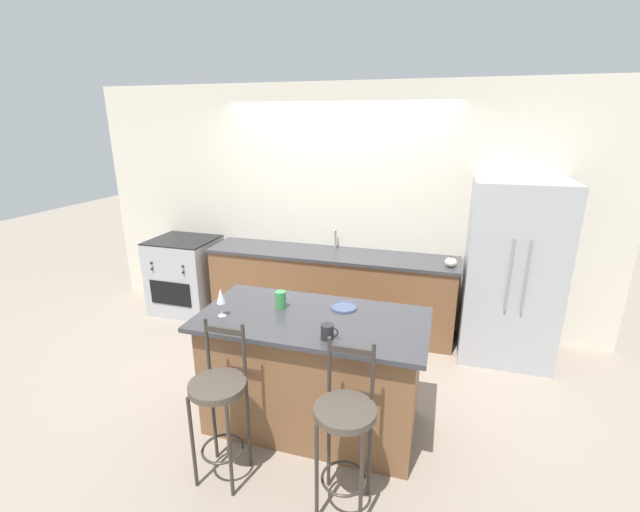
# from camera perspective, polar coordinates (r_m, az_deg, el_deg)

# --- Properties ---
(ground_plane) EXTENTS (18.00, 18.00, 0.00)m
(ground_plane) POSITION_cam_1_polar(r_m,az_deg,el_deg) (4.79, 0.20, -11.07)
(ground_plane) COLOR gray
(wall_back) EXTENTS (6.00, 0.07, 2.70)m
(wall_back) POSITION_cam_1_polar(r_m,az_deg,el_deg) (4.93, 2.38, 6.48)
(wall_back) COLOR beige
(wall_back) RESTS_ON ground_plane
(back_counter) EXTENTS (2.78, 0.64, 0.90)m
(back_counter) POSITION_cam_1_polar(r_m,az_deg,el_deg) (4.91, 1.38, -4.51)
(back_counter) COLOR brown
(back_counter) RESTS_ON ground_plane
(sink_faucet) EXTENTS (0.02, 0.13, 0.22)m
(sink_faucet) POSITION_cam_1_polar(r_m,az_deg,el_deg) (4.89, 2.01, 2.67)
(sink_faucet) COLOR #ADAFB5
(sink_faucet) RESTS_ON back_counter
(kitchen_island) EXTENTS (1.69, 0.87, 0.92)m
(kitchen_island) POSITION_cam_1_polar(r_m,az_deg,el_deg) (3.39, -1.00, -15.14)
(kitchen_island) COLOR brown
(kitchen_island) RESTS_ON ground_plane
(refrigerator) EXTENTS (0.86, 0.76, 1.79)m
(refrigerator) POSITION_cam_1_polar(r_m,az_deg,el_deg) (4.57, 24.16, -1.91)
(refrigerator) COLOR #ADAFB5
(refrigerator) RESTS_ON ground_plane
(oven_range) EXTENTS (0.75, 0.70, 0.92)m
(oven_range) POSITION_cam_1_polar(r_m,az_deg,el_deg) (5.60, -17.43, -2.40)
(oven_range) COLOR #ADAFB5
(oven_range) RESTS_ON ground_plane
(bar_stool_near) EXTENTS (0.37, 0.37, 1.09)m
(bar_stool_near) POSITION_cam_1_polar(r_m,az_deg,el_deg) (2.97, -13.28, -18.25)
(bar_stool_near) COLOR #332D28
(bar_stool_near) RESTS_ON ground_plane
(bar_stool_far) EXTENTS (0.37, 0.37, 1.09)m
(bar_stool_far) POSITION_cam_1_polar(r_m,az_deg,el_deg) (2.70, 3.36, -21.79)
(bar_stool_far) COLOR #332D28
(bar_stool_far) RESTS_ON ground_plane
(dinner_plate) EXTENTS (0.21, 0.21, 0.02)m
(dinner_plate) POSITION_cam_1_polar(r_m,az_deg,el_deg) (3.31, 3.20, -6.83)
(dinner_plate) COLOR #425170
(dinner_plate) RESTS_ON kitchen_island
(wine_glass) EXTENTS (0.07, 0.07, 0.22)m
(wine_glass) POSITION_cam_1_polar(r_m,az_deg,el_deg) (3.21, -13.10, -5.29)
(wine_glass) COLOR white
(wine_glass) RESTS_ON kitchen_island
(coffee_mug) EXTENTS (0.12, 0.09, 0.10)m
(coffee_mug) POSITION_cam_1_polar(r_m,az_deg,el_deg) (2.86, 1.01, -10.06)
(coffee_mug) COLOR #232326
(coffee_mug) RESTS_ON kitchen_island
(tumbler_cup) EXTENTS (0.08, 0.08, 0.13)m
(tumbler_cup) POSITION_cam_1_polar(r_m,az_deg,el_deg) (3.31, -5.27, -5.82)
(tumbler_cup) COLOR #3D934C
(tumbler_cup) RESTS_ON kitchen_island
(pumpkin_decoration) EXTENTS (0.12, 0.12, 0.12)m
(pumpkin_decoration) POSITION_cam_1_polar(r_m,az_deg,el_deg) (4.47, 17.05, -0.80)
(pumpkin_decoration) COLOR beige
(pumpkin_decoration) RESTS_ON back_counter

